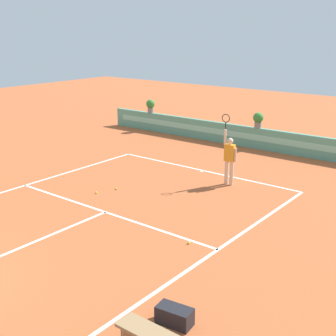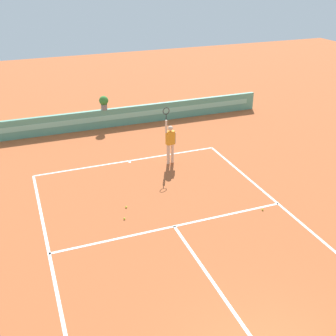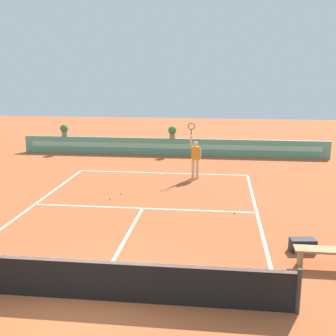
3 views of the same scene
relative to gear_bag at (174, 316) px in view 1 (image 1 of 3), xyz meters
name	(u,v)px [view 1 (image 1 of 3)]	position (x,y,z in m)	size (l,w,h in m)	color
ground_plane	(96,216)	(-5.10, 2.76, -0.18)	(60.00, 60.00, 0.00)	#B2562D
court_lines	(112,209)	(-5.10, 3.48, -0.18)	(8.32, 11.94, 0.01)	white
back_wall_barrier	(257,138)	(-5.10, 13.15, 0.32)	(18.00, 0.21, 1.00)	#599E84
gear_bag	(174,316)	(0.00, 0.00, 0.00)	(0.70, 0.36, 0.36)	black
tennis_player	(229,157)	(-3.46, 7.80, 0.87)	(0.62, 0.26, 2.58)	beige
tennis_ball_near_baseline	(116,189)	(-6.29, 4.88, -0.15)	(0.07, 0.07, 0.07)	#CCE033
tennis_ball_mid_court	(96,193)	(-6.56, 4.17, -0.15)	(0.07, 0.07, 0.07)	#CCE033
tennis_ball_by_sideline	(189,243)	(-1.78, 2.97, -0.15)	(0.07, 0.07, 0.07)	#CCE033
potted_plant_centre	(258,119)	(-5.11, 13.15, 1.23)	(0.48, 0.48, 0.72)	gray
potted_plant_far_left	(151,105)	(-11.65, 13.15, 1.23)	(0.48, 0.48, 0.72)	gray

